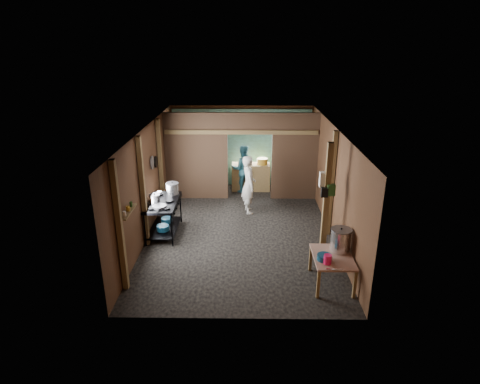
{
  "coord_description": "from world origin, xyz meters",
  "views": [
    {
      "loc": [
        0.13,
        -9.25,
        4.53
      ],
      "look_at": [
        0.0,
        -0.2,
        1.1
      ],
      "focal_mm": 30.15,
      "sensor_mm": 36.0,
      "label": 1
    }
  ],
  "objects_px": {
    "cook": "(249,185)",
    "yellow_tub": "(262,161)",
    "prep_table": "(331,270)",
    "stock_pot": "(341,240)",
    "pink_bucket": "(328,259)",
    "stove_pot_large": "(173,189)",
    "gas_range": "(164,218)"
  },
  "relations": [
    {
      "from": "pink_bucket",
      "to": "stove_pot_large",
      "type": "bearing_deg",
      "value": 139.33
    },
    {
      "from": "gas_range",
      "to": "cook",
      "type": "relative_size",
      "value": 0.9
    },
    {
      "from": "stock_pot",
      "to": "cook",
      "type": "distance_m",
      "value": 3.75
    },
    {
      "from": "yellow_tub",
      "to": "gas_range",
      "type": "bearing_deg",
      "value": -128.54
    },
    {
      "from": "gas_range",
      "to": "stock_pot",
      "type": "relative_size",
      "value": 3.0
    },
    {
      "from": "prep_table",
      "to": "stock_pot",
      "type": "bearing_deg",
      "value": 52.56
    },
    {
      "from": "prep_table",
      "to": "yellow_tub",
      "type": "height_order",
      "value": "yellow_tub"
    },
    {
      "from": "stove_pot_large",
      "to": "pink_bucket",
      "type": "height_order",
      "value": "stove_pot_large"
    },
    {
      "from": "gas_range",
      "to": "yellow_tub",
      "type": "relative_size",
      "value": 4.28
    },
    {
      "from": "prep_table",
      "to": "stove_pot_large",
      "type": "xyz_separation_m",
      "value": [
        -3.54,
        2.63,
        0.7
      ]
    },
    {
      "from": "prep_table",
      "to": "pink_bucket",
      "type": "xyz_separation_m",
      "value": [
        -0.16,
        -0.28,
        0.39
      ]
    },
    {
      "from": "prep_table",
      "to": "stove_pot_large",
      "type": "height_order",
      "value": "stove_pot_large"
    },
    {
      "from": "stove_pot_large",
      "to": "stock_pot",
      "type": "relative_size",
      "value": 0.67
    },
    {
      "from": "stock_pot",
      "to": "cook",
      "type": "relative_size",
      "value": 0.3
    },
    {
      "from": "prep_table",
      "to": "cook",
      "type": "xyz_separation_m",
      "value": [
        -1.61,
        3.53,
        0.51
      ]
    },
    {
      "from": "stove_pot_large",
      "to": "gas_range",
      "type": "bearing_deg",
      "value": -109.59
    },
    {
      "from": "yellow_tub",
      "to": "cook",
      "type": "height_order",
      "value": "cook"
    },
    {
      "from": "stove_pot_large",
      "to": "stock_pot",
      "type": "xyz_separation_m",
      "value": [
        3.72,
        -2.39,
        -0.17
      ]
    },
    {
      "from": "stove_pot_large",
      "to": "cook",
      "type": "relative_size",
      "value": 0.2
    },
    {
      "from": "cook",
      "to": "pink_bucket",
      "type": "bearing_deg",
      "value": -171.42
    },
    {
      "from": "pink_bucket",
      "to": "cook",
      "type": "bearing_deg",
      "value": 110.88
    },
    {
      "from": "prep_table",
      "to": "pink_bucket",
      "type": "bearing_deg",
      "value": -119.8
    },
    {
      "from": "yellow_tub",
      "to": "stock_pot",
      "type": "bearing_deg",
      "value": -75.11
    },
    {
      "from": "prep_table",
      "to": "stock_pot",
      "type": "relative_size",
      "value": 2.13
    },
    {
      "from": "cook",
      "to": "stove_pot_large",
      "type": "bearing_deg",
      "value": 102.8
    },
    {
      "from": "cook",
      "to": "yellow_tub",
      "type": "bearing_deg",
      "value": -25.93
    },
    {
      "from": "gas_range",
      "to": "yellow_tub",
      "type": "distance_m",
      "value": 4.1
    },
    {
      "from": "stove_pot_large",
      "to": "pink_bucket",
      "type": "relative_size",
      "value": 1.81
    },
    {
      "from": "stock_pot",
      "to": "yellow_tub",
      "type": "relative_size",
      "value": 1.43
    },
    {
      "from": "stock_pot",
      "to": "pink_bucket",
      "type": "distance_m",
      "value": 0.63
    },
    {
      "from": "yellow_tub",
      "to": "cook",
      "type": "xyz_separation_m",
      "value": [
        -0.44,
        -1.8,
        -0.13
      ]
    },
    {
      "from": "prep_table",
      "to": "stove_pot_large",
      "type": "distance_m",
      "value": 4.46
    }
  ]
}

